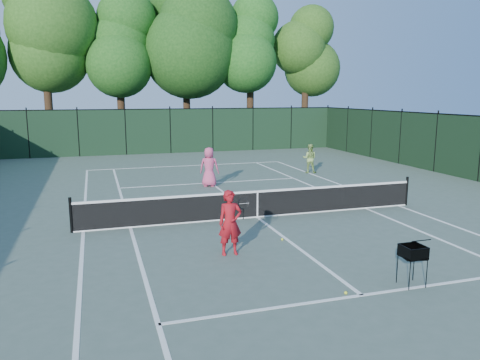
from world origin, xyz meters
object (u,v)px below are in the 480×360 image
object	(u,v)px
coach	(230,223)
player_pink	(209,167)
loose_ball_near_cart	(346,293)
loose_ball_midcourt	(282,239)
ball_hopper	(413,252)
player_green	(310,158)

from	to	relation	value
coach	player_pink	bearing A→B (deg)	81.02
loose_ball_near_cart	loose_ball_midcourt	distance (m)	3.70
player_pink	loose_ball_near_cart	xyz separation A→B (m)	(-0.03, -11.91, -0.83)
player_pink	ball_hopper	bearing A→B (deg)	120.25
coach	loose_ball_near_cart	size ratio (longest dim) A/B	24.48
ball_hopper	loose_ball_midcourt	bearing A→B (deg)	122.65
loose_ball_near_cart	coach	bearing A→B (deg)	117.42
ball_hopper	player_pink	bearing A→B (deg)	108.65
coach	player_green	xyz separation A→B (m)	(7.42, 10.86, -0.09)
loose_ball_near_cart	player_green	bearing A→B (deg)	67.17
player_green	coach	bearing A→B (deg)	86.25
player_pink	loose_ball_near_cart	distance (m)	11.94
player_green	loose_ball_midcourt	bearing A→B (deg)	91.31
player_pink	loose_ball_midcourt	distance (m)	8.25
loose_ball_near_cart	loose_ball_midcourt	world-z (taller)	same
coach	player_pink	size ratio (longest dim) A/B	0.96
player_pink	loose_ball_midcourt	xyz separation A→B (m)	(0.10, -8.21, -0.83)
player_green	loose_ball_midcourt	distance (m)	11.71
loose_ball_midcourt	player_pink	bearing A→B (deg)	90.67
player_green	loose_ball_near_cart	bearing A→B (deg)	97.78
ball_hopper	loose_ball_near_cart	distance (m)	1.72
loose_ball_midcourt	player_green	bearing A→B (deg)	60.70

